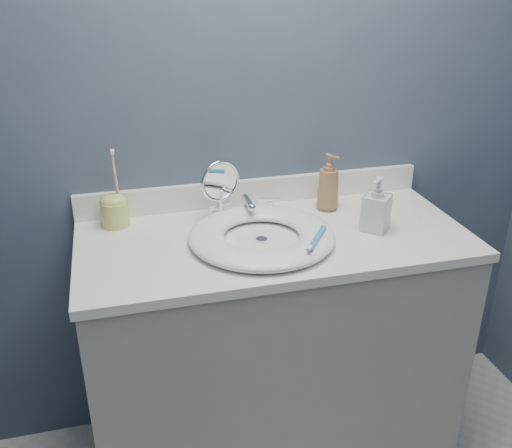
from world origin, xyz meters
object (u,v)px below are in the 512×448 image
object	(u,v)px
makeup_mirror	(220,188)
soap_bottle_amber	(329,182)
soap_bottle_clear	(377,204)
toothbrush_holder	(115,209)

from	to	relation	value
makeup_mirror	soap_bottle_amber	xyz separation A→B (m)	(0.37, -0.00, -0.01)
soap_bottle_clear	makeup_mirror	bearing A→B (deg)	-160.34
soap_bottle_amber	toothbrush_holder	size ratio (longest dim) A/B	0.77
makeup_mirror	soap_bottle_clear	xyz separation A→B (m)	(0.46, -0.20, -0.03)
soap_bottle_amber	toothbrush_holder	world-z (taller)	toothbrush_holder
soap_bottle_clear	toothbrush_holder	world-z (taller)	toothbrush_holder
soap_bottle_amber	soap_bottle_clear	distance (m)	0.21
makeup_mirror	soap_bottle_amber	size ratio (longest dim) A/B	1.05
soap_bottle_amber	toothbrush_holder	xyz separation A→B (m)	(-0.71, 0.05, -0.04)
soap_bottle_clear	toothbrush_holder	size ratio (longest dim) A/B	0.68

